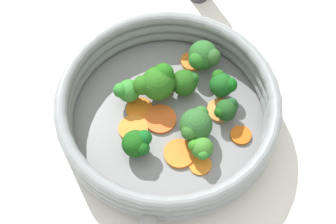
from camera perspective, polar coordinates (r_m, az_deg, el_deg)
name	(u,v)px	position (r m, az deg, el deg)	size (l,w,h in m)	color
ground_plane	(168,123)	(0.68, 0.00, -1.32)	(4.00, 4.00, 0.00)	white
skillet	(168,120)	(0.67, 0.00, -0.98)	(0.29, 0.29, 0.02)	gray
skillet_rim_wall	(168,107)	(0.64, 0.00, 0.59)	(0.31, 0.31, 0.06)	gray
skillet_rivet_left	(129,203)	(0.61, -4.76, -10.99)	(0.01, 0.01, 0.01)	gray
skillet_rivet_right	(175,210)	(0.61, 0.82, -11.84)	(0.01, 0.01, 0.01)	gray
carrot_slice_0	(140,109)	(0.67, -3.49, 0.34)	(0.04, 0.04, 0.00)	orange
carrot_slice_1	(132,127)	(0.66, -4.36, -1.80)	(0.04, 0.04, 0.01)	orange
carrot_slice_2	(241,135)	(0.66, 8.87, -2.81)	(0.03, 0.03, 0.00)	#DD5E12
carrot_slice_3	(179,154)	(0.64, 1.40, -5.09)	(0.04, 0.04, 0.01)	orange
carrot_slice_4	(220,110)	(0.67, 6.33, 0.19)	(0.04, 0.04, 0.00)	#F9903F
carrot_slice_5	(159,117)	(0.66, -1.05, -0.61)	(0.05, 0.05, 0.01)	orange
carrot_slice_6	(200,164)	(0.63, 3.92, -6.40)	(0.03, 0.03, 0.00)	orange
carrot_slice_7	(160,88)	(0.69, -0.96, 2.93)	(0.04, 0.04, 0.01)	orange
carrot_slice_8	(192,61)	(0.72, 2.91, 6.19)	(0.03, 0.03, 0.00)	orange
broccoli_floret_0	(201,148)	(0.62, 4.05, -4.45)	(0.03, 0.03, 0.04)	#86B46B
broccoli_floret_1	(154,83)	(0.65, -1.66, 3.55)	(0.06, 0.05, 0.06)	#73A75E
broccoli_floret_2	(196,125)	(0.63, 3.39, -1.57)	(0.05, 0.05, 0.05)	#659153
broccoli_floret_3	(128,90)	(0.66, -4.93, 2.64)	(0.04, 0.03, 0.04)	#6F9C4D
broccoli_floret_4	(227,109)	(0.65, 7.17, 0.32)	(0.04, 0.03, 0.04)	#7CB062
broccoli_floret_5	(137,144)	(0.62, -3.76, -3.86)	(0.04, 0.04, 0.04)	#678F54
broccoli_floret_6	(204,56)	(0.69, 4.45, 6.81)	(0.05, 0.05, 0.05)	#7CAE6A
broccoli_floret_7	(223,84)	(0.67, 6.67, 3.35)	(0.04, 0.04, 0.04)	#789558
broccoli_floret_8	(184,82)	(0.67, 1.91, 3.62)	(0.04, 0.04, 0.04)	#84B15E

